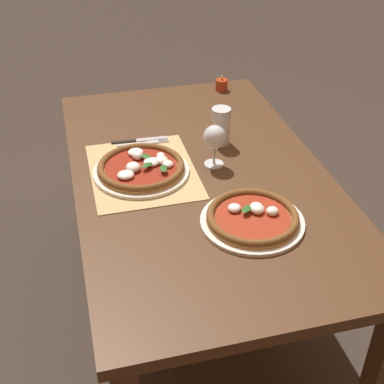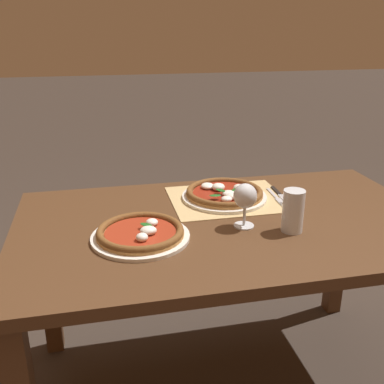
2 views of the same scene
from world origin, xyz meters
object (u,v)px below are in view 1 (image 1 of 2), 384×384
Objects in this scene: fork at (143,143)px; votive_candle at (222,85)px; pint_glass at (221,127)px; wine_glass at (215,139)px; knife at (139,140)px; pizza_near at (141,168)px; pizza_far at (252,218)px.

votive_candle reaches higher than fork.
pint_glass is 2.01× the size of votive_candle.
wine_glass reaches higher than knife.
pint_glass is 0.30m from fork.
pizza_near is 2.32× the size of pint_glass.
pint_glass reaches higher than knife.
pizza_near is at bearing -11.84° from fork.
pizza_far is 1.60× the size of fork.
pizza_near reaches higher than pizza_far.
votive_candle reaches higher than pizza_far.
wine_glass reaches higher than votive_candle.
pizza_near is 1.68× the size of fork.
pizza_near is 0.27m from wine_glass.
pint_glass is 0.32m from knife.
wine_glass is 0.34m from knife.
wine_glass is (0.01, 0.26, 0.08)m from pizza_near.
pint_glass reaches higher than votive_candle.
wine_glass is at bearing 46.46° from fork.
knife is at bearing -106.59° from pint_glass.
pizza_near is 0.23m from knife.
votive_candle is (-0.61, 0.48, 0.00)m from pizza_near.
knife is at bearing -156.54° from fork.
pizza_near is 1.05× the size of pizza_far.
knife is (-0.23, -0.23, -0.10)m from wine_glass.
pizza_near is at bearing -67.31° from pint_glass.
pint_glass is at bearing 73.41° from knife.
pizza_far is 0.37m from wine_glass.
pizza_near is 1.56× the size of knife.
pint_glass reaches higher than pizza_far.
votive_candle is at bearing 130.79° from knife.
pizza_far is at bearing -5.66° from pint_glass.
wine_glass is at bearing 44.55° from knife.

